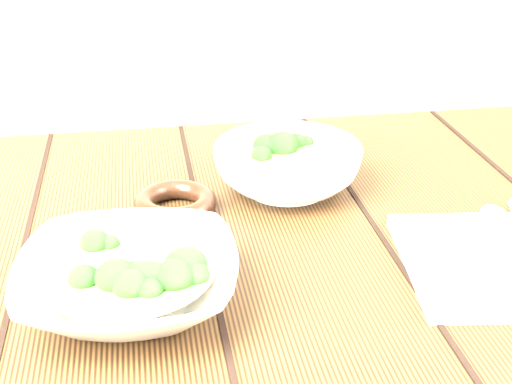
% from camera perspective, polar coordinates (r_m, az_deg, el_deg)
% --- Properties ---
extents(table, '(1.20, 0.80, 0.75)m').
position_cam_1_polar(table, '(0.85, -2.28, -11.79)').
color(table, '#301F0D').
rests_on(table, ground).
extents(soup_bowl_front, '(0.23, 0.23, 0.06)m').
position_cam_1_polar(soup_bowl_front, '(0.70, -10.19, -6.86)').
color(soup_bowl_front, silver).
rests_on(soup_bowl_front, table).
extents(soup_bowl_back, '(0.24, 0.24, 0.07)m').
position_cam_1_polar(soup_bowl_back, '(0.91, 2.52, 2.08)').
color(soup_bowl_back, silver).
rests_on(soup_bowl_back, table).
extents(trivet, '(0.12, 0.12, 0.02)m').
position_cam_1_polar(trivet, '(0.87, -6.47, -0.88)').
color(trivet, black).
rests_on(trivet, table).
extents(spoon_left, '(0.08, 0.20, 0.01)m').
position_cam_1_polar(spoon_left, '(0.84, 18.98, -3.05)').
color(spoon_left, '#ACA798').
rests_on(spoon_left, napkin).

